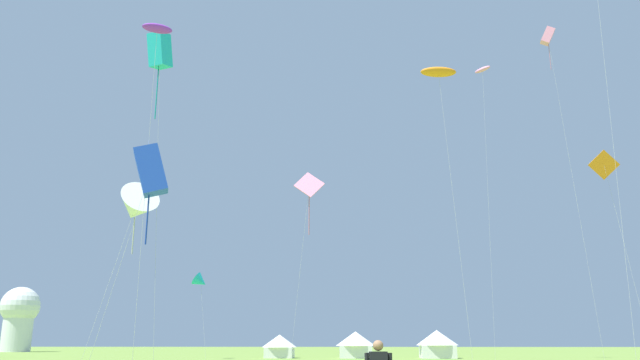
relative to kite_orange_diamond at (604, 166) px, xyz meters
The scene contains 14 objects.
kite_orange_diamond is the anchor object (origin of this frame).
kite_pink_box 14.35m from the kite_orange_diamond, 142.99° to the right, with size 2.28×1.98×32.51m.
kite_pink_diamond 30.60m from the kite_orange_diamond, 169.02° to the right, with size 3.01×1.21×17.39m.
kite_pink_parafoil 16.25m from the kite_orange_diamond, behind, with size 2.19×2.76×31.32m.
kite_white_delta 46.83m from the kite_orange_diamond, 151.44° to the right, with size 4.03×4.38×12.14m.
kite_orange_parafoil 24.12m from the kite_orange_diamond, 141.42° to the right, with size 3.05×2.27×23.60m.
kite_cyan_delta 43.20m from the kite_orange_diamond, behind, with size 2.17×2.12×8.68m.
kite_purple_parafoil 46.88m from the kite_orange_diamond, 143.90° to the right, with size 2.00×2.32×21.02m.
kite_cyan_box 45.26m from the kite_orange_diamond, 151.64° to the right, with size 2.27×2.03×23.62m.
kite_blue_box 47.40m from the kite_orange_diamond, 143.34° to the right, with size 3.69×1.95×12.83m.
festival_tent_center 38.54m from the kite_orange_diamond, behind, with size 3.70×3.70×2.41m.
festival_tent_left 31.59m from the kite_orange_diamond, 167.81° to the left, with size 4.19×4.19×2.73m.
festival_tent_right 25.08m from the kite_orange_diamond, 162.02° to the left, with size 4.39×4.39×2.86m.
observatory_dome 93.86m from the kite_orange_diamond, 152.97° to the left, with size 6.40×6.40×10.80m.
Camera 1 is at (2.01, -5.48, 1.70)m, focal length 34.38 mm.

